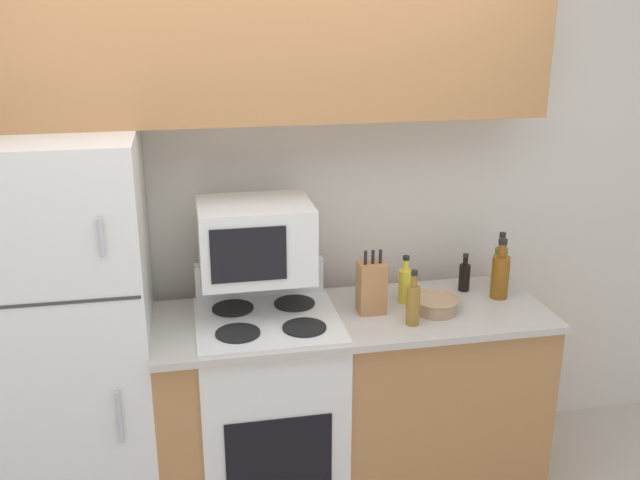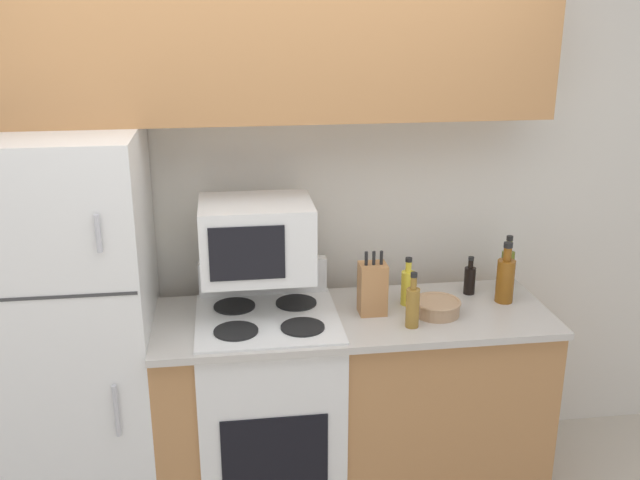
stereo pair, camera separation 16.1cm
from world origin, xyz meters
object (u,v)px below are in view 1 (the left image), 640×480
(microwave, at_px, (255,239))
(stove, at_px, (270,409))
(bottle_vinegar, at_px, (413,303))
(bottle_cooking_spray, at_px, (405,284))
(knife_block, at_px, (372,287))
(bottle_olive_oil, at_px, (500,264))
(bowl, at_px, (435,304))
(bottle_soy_sauce, at_px, (464,276))
(refrigerator, at_px, (66,340))
(bottle_whiskey, at_px, (500,275))

(microwave, bearing_deg, stove, -69.83)
(bottle_vinegar, relative_size, bottle_cooking_spray, 1.09)
(stove, height_order, knife_block, knife_block)
(bottle_vinegar, bearing_deg, bottle_olive_oil, 32.31)
(bowl, height_order, bottle_olive_oil, bottle_olive_oil)
(bottle_soy_sauce, relative_size, bottle_cooking_spray, 0.82)
(stove, distance_m, bottle_cooking_spray, 0.82)
(knife_block, height_order, bowl, knife_block)
(refrigerator, xyz_separation_m, bowl, (1.56, -0.12, 0.08))
(bottle_vinegar, bearing_deg, refrigerator, 171.11)
(bottle_olive_oil, xyz_separation_m, bottle_soy_sauce, (-0.19, -0.04, -0.03))
(knife_block, distance_m, bottle_olive_oil, 0.71)
(stove, distance_m, knife_block, 0.71)
(bottle_soy_sauce, bearing_deg, stove, -170.88)
(stove, bearing_deg, refrigerator, 175.55)
(stove, xyz_separation_m, microwave, (-0.03, 0.09, 0.77))
(bottle_soy_sauce, bearing_deg, bottle_whiskey, -41.67)
(bottle_whiskey, xyz_separation_m, bottle_olive_oil, (0.07, 0.15, -0.01))
(bottle_soy_sauce, bearing_deg, bottle_vinegar, -138.81)
(knife_block, bearing_deg, bottle_olive_oil, 15.31)
(refrigerator, relative_size, bottle_vinegar, 7.16)
(bowl, bearing_deg, bottle_soy_sauce, 43.44)
(stove, bearing_deg, microwave, 110.17)
(bottle_cooking_spray, bearing_deg, refrigerator, -179.75)
(stove, bearing_deg, bottle_vinegar, -14.96)
(microwave, distance_m, knife_block, 0.54)
(microwave, relative_size, bottle_vinegar, 1.96)
(stove, distance_m, bottle_whiskey, 1.20)
(bottle_whiskey, height_order, bottle_cooking_spray, bottle_whiskey)
(microwave, bearing_deg, bottle_cooking_spray, -1.56)
(bottle_cooking_spray, bearing_deg, knife_block, -157.99)
(refrigerator, distance_m, bottle_olive_oil, 1.98)
(microwave, distance_m, bottle_vinegar, 0.71)
(bowl, distance_m, bottle_vinegar, 0.18)
(microwave, relative_size, bottle_whiskey, 1.68)
(stove, bearing_deg, bowl, -4.17)
(bottle_soy_sauce, xyz_separation_m, bottle_cooking_spray, (-0.31, -0.08, 0.02))
(stove, height_order, bottle_olive_oil, bottle_olive_oil)
(bottle_whiskey, bearing_deg, knife_block, -176.23)
(bottle_whiskey, distance_m, bottle_soy_sauce, 0.17)
(refrigerator, bearing_deg, bottle_olive_oil, 3.56)
(stove, bearing_deg, bottle_olive_oil, 9.36)
(stove, relative_size, bottle_vinegar, 4.48)
(knife_block, bearing_deg, bottle_whiskey, 3.77)
(stove, height_order, bowl, stove)
(microwave, xyz_separation_m, knife_block, (0.49, -0.09, -0.22))
(bottle_whiskey, xyz_separation_m, bottle_cooking_spray, (-0.44, 0.03, -0.02))
(bottle_vinegar, xyz_separation_m, bottle_soy_sauce, (0.35, 0.31, -0.02))
(bowl, bearing_deg, knife_block, 168.89)
(stove, height_order, bottle_soy_sauce, bottle_soy_sauce)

